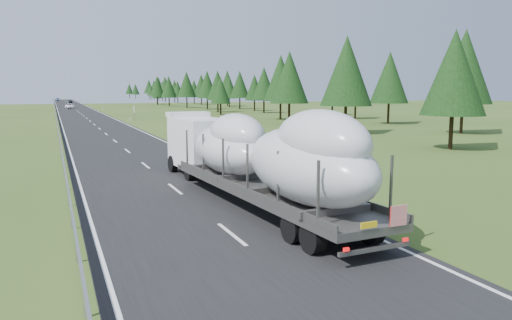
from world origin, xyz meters
name	(u,v)px	position (x,y,z in m)	size (l,w,h in m)	color
road_surface	(84,116)	(0.00, 100.00, 0.01)	(10.00, 400.00, 0.02)	black
guardrail	(55,113)	(-5.30, 99.94, 0.60)	(0.10, 400.00, 0.76)	slate
marker_posts	(95,105)	(6.50, 155.00, 0.54)	(0.13, 350.08, 1.00)	silver
highway_sign	(134,110)	(7.20, 80.00, 1.81)	(0.08, 0.90, 2.60)	slate
tree_line_right	(225,85)	(39.31, 126.32, 6.70)	(27.54, 357.28, 12.35)	black
boat_truck	(251,152)	(2.49, 13.34, 2.40)	(3.81, 20.54, 4.54)	white
distant_van	(70,106)	(-1.25, 143.42, 0.72)	(2.38, 5.15, 1.43)	white
distant_car_dark	(70,102)	(1.16, 210.59, 0.65)	(1.53, 3.79, 1.29)	black
distant_car_blue	(57,99)	(-3.29, 261.53, 0.70)	(1.49, 4.27, 1.41)	navy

